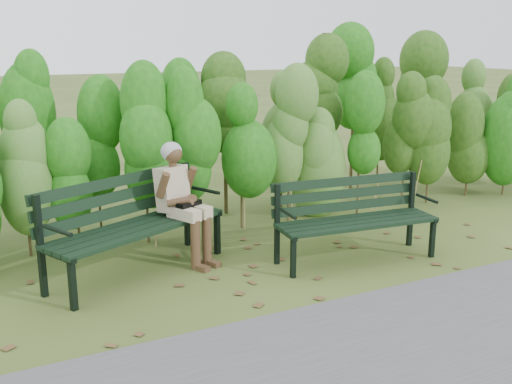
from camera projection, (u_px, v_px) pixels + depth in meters
name	position (u px, v px, depth m)	size (l,w,h in m)	color
ground	(271.00, 270.00, 6.19)	(80.00, 80.00, 0.00)	#404D1F
footpath	(417.00, 370.00, 4.29)	(60.00, 2.50, 0.01)	#474749
hedge_band	(201.00, 126.00, 7.49)	(11.04, 1.67, 2.42)	#47381E
leaf_litter	(287.00, 271.00, 6.13)	(5.67, 2.11, 0.01)	brown
bench_left	(130.00, 217.00, 6.02)	(2.03, 1.37, 0.97)	black
bench_right	(353.00, 212.00, 6.41)	(1.79, 0.74, 0.87)	black
seated_woman	(181.00, 194.00, 6.27)	(0.58, 0.75, 1.28)	beige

